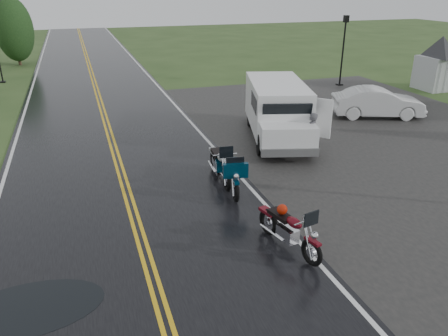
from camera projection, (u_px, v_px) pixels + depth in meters
name	position (u px, v px, depth m)	size (l,w,h in m)	color
ground	(143.00, 248.00, 10.90)	(120.00, 120.00, 0.00)	#2D471E
road	(108.00, 130.00, 19.61)	(8.00, 100.00, 0.04)	black
parking_pad	(384.00, 139.00, 18.49)	(14.00, 24.00, 0.03)	black
visitor_center	(441.00, 50.00, 26.31)	(16.00, 10.00, 4.80)	#A8AAAD
motorcycle_red	(313.00, 242.00, 9.93)	(0.82, 2.25, 1.33)	#570A13
motorcycle_teal	(236.00, 182.00, 12.88)	(0.85, 2.34, 1.38)	#05293C
motorcycle_silver	(227.00, 172.00, 13.53)	(0.88, 2.42, 1.43)	#999DA1
van_white	(262.00, 126.00, 16.29)	(2.27, 6.06, 2.38)	white
person_at_van	(311.00, 135.00, 16.37)	(0.61, 0.40, 1.68)	#4A4A4F
sedan_white	(377.00, 103.00, 21.27)	(1.51, 4.32, 1.42)	silver
lamp_post_far_right	(343.00, 51.00, 27.38)	(0.37, 0.37, 4.35)	black
tree_left_far	(15.00, 36.00, 34.34)	(2.90, 2.90, 4.46)	#1E3D19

